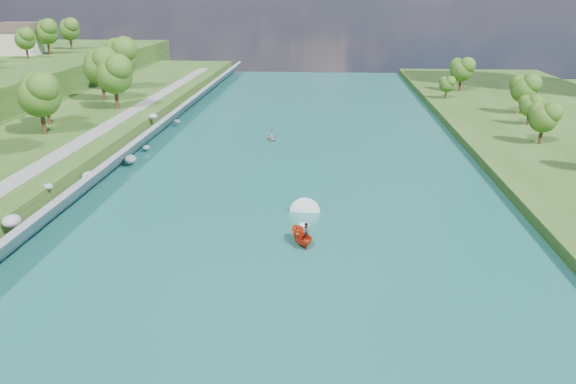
{
  "coord_description": "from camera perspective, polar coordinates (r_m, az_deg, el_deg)",
  "views": [
    {
      "loc": [
        4.33,
        -47.99,
        24.53
      ],
      "look_at": [
        -0.0,
        14.15,
        2.5
      ],
      "focal_mm": 35.0,
      "sensor_mm": 36.0,
      "label": 1
    }
  ],
  "objects": [
    {
      "name": "raft",
      "position": [
        99.74,
        -1.69,
        5.51
      ],
      "size": [
        3.18,
        3.52,
        1.66
      ],
      "rotation": [
        0.0,
        0.0,
        0.49
      ],
      "color": "gray",
      "rests_on": "river_water"
    },
    {
      "name": "trees_ridge",
      "position": [
        161.73,
        -25.44,
        13.99
      ],
      "size": [
        13.6,
        56.28,
        10.9
      ],
      "color": "#2B5316",
      "rests_on": "ridge_west"
    },
    {
      "name": "trees_east",
      "position": [
        90.97,
        26.5,
        5.49
      ],
      "size": [
        16.51,
        139.3,
        9.79
      ],
      "color": "#2B5316",
      "rests_on": "berm_east"
    },
    {
      "name": "river_water",
      "position": [
        72.39,
        0.33,
        -0.29
      ],
      "size": [
        55.0,
        240.0,
        0.1
      ],
      "primitive_type": "cube",
      "color": "#175857",
      "rests_on": "ground"
    },
    {
      "name": "riprap_bank",
      "position": [
        76.82,
        -19.36,
        1.15
      ],
      "size": [
        4.64,
        236.0,
        4.42
      ],
      "color": "slate",
      "rests_on": "ground"
    },
    {
      "name": "ground",
      "position": [
        54.07,
        -1.05,
        -7.51
      ],
      "size": [
        260.0,
        260.0,
        0.0
      ],
      "primitive_type": "plane",
      "color": "#2D5119",
      "rests_on": "ground"
    },
    {
      "name": "motorboat",
      "position": [
        59.58,
        1.46,
        -4.02
      ],
      "size": [
        3.6,
        18.96,
        2.09
      ],
      "rotation": [
        0.0,
        0.0,
        3.51
      ],
      "color": "red",
      "rests_on": "river_water"
    },
    {
      "name": "riverside_path",
      "position": [
        80.12,
        -23.58,
        2.64
      ],
      "size": [
        3.0,
        200.0,
        0.1
      ],
      "primitive_type": "cube",
      "color": "gray",
      "rests_on": "berm_west"
    }
  ]
}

